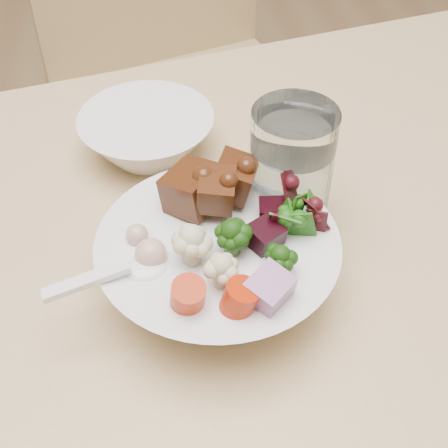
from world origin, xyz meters
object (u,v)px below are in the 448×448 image
object	(u,v)px
water_glass	(290,177)
side_bowl	(147,136)
food_bowl	(219,260)
dining_table	(446,280)
chair_far	(177,68)

from	to	relation	value
water_glass	side_bowl	distance (m)	0.19
side_bowl	food_bowl	bearing A→B (deg)	-77.28
side_bowl	dining_table	bearing A→B (deg)	-31.49
food_bowl	chair_far	bearing A→B (deg)	87.44
chair_far	water_glass	xyz separation A→B (m)	(0.05, -0.58, 0.22)
chair_far	food_bowl	size ratio (longest dim) A/B	4.53
chair_far	side_bowl	world-z (taller)	chair_far
chair_far	side_bowl	size ratio (longest dim) A/B	6.37
dining_table	side_bowl	size ratio (longest dim) A/B	10.77
dining_table	side_bowl	world-z (taller)	side_bowl
chair_far	dining_table	bearing A→B (deg)	-86.09
dining_table	water_glass	bearing A→B (deg)	155.45
water_glass	side_bowl	bearing A→B (deg)	132.53
dining_table	water_glass	distance (m)	0.22
food_bowl	side_bowl	size ratio (longest dim) A/B	1.41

